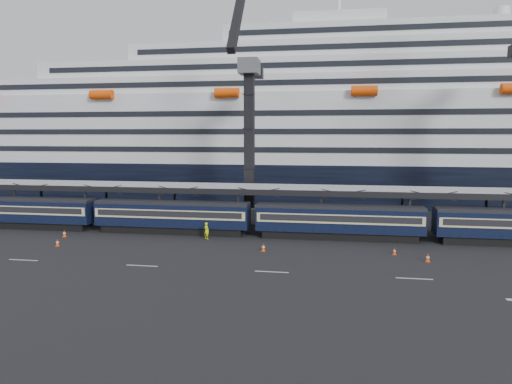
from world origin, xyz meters
TOP-DOWN VIEW (x-y plane):
  - ground at (0.00, 0.00)m, footprint 260.00×260.00m
  - train at (-4.65, 10.00)m, footprint 133.05×3.00m
  - canopy at (0.00, 14.00)m, footprint 130.00×6.25m
  - cruise_ship at (-1.08, 45.99)m, footprint 214.09×28.84m
  - crane_dark_near at (-20.00, 18.59)m, footprint 4.50×17.75m
  - worker at (-23.02, 7.50)m, footprint 0.85×0.77m
  - traffic_cone_a at (-38.03, 1.64)m, footprint 0.40×0.40m
  - traffic_cone_b at (-39.82, 5.85)m, footprint 0.43×0.43m
  - traffic_cone_c at (-15.75, 3.04)m, footprint 0.42×0.42m
  - traffic_cone_d at (-2.56, 3.77)m, footprint 0.36×0.36m
  - traffic_cone_e at (0.19, 1.56)m, footprint 0.42×0.42m

SIDE VIEW (x-z plane):
  - ground at x=0.00m, z-range 0.00..0.00m
  - traffic_cone_d at x=-2.56m, z-range 0.00..0.71m
  - traffic_cone_a at x=-38.03m, z-range -0.01..0.79m
  - traffic_cone_e at x=0.19m, z-range -0.01..0.83m
  - traffic_cone_c at x=-15.75m, z-range -0.01..0.83m
  - traffic_cone_b at x=-39.82m, z-range -0.01..0.86m
  - worker at x=-23.02m, z-range 0.00..1.94m
  - train at x=-4.65m, z-range 0.18..4.23m
  - canopy at x=0.00m, z-range 2.49..8.01m
  - crane_dark_near at x=-20.00m, z-range -5.61..29.47m
  - cruise_ship at x=-1.08m, z-range -4.66..29.34m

